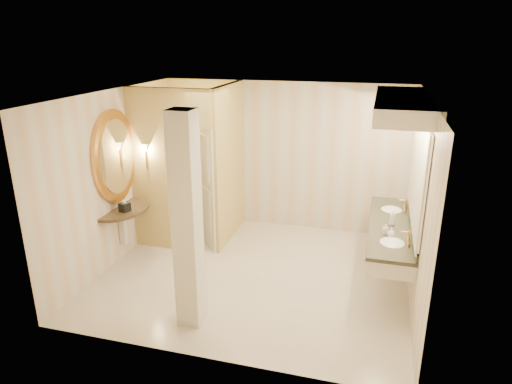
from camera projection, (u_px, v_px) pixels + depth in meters
The scene contains 16 objects.
floor at pixel (254, 274), 6.98m from camera, with size 4.50×4.50×0.00m, color beige.
ceiling at pixel (254, 95), 6.09m from camera, with size 4.50×4.50×0.00m, color white.
wall_back at pixel (283, 156), 8.36m from camera, with size 4.50×0.02×2.70m, color beige.
wall_front at pixel (202, 251), 4.71m from camera, with size 4.50×0.02×2.70m, color beige.
wall_left at pixel (115, 178), 7.10m from camera, with size 0.02×4.00×2.70m, color beige.
wall_right at pixel (419, 205), 5.97m from camera, with size 0.02×4.00×2.70m, color beige.
toilet_closet at pixel (205, 165), 7.68m from camera, with size 1.50×1.55×2.70m.
wall_sconce at pixel (146, 149), 7.28m from camera, with size 0.14×0.14×0.42m.
vanity at pixel (399, 175), 6.31m from camera, with size 0.75×2.49×2.09m.
console_shelf at pixel (117, 178), 7.07m from camera, with size 1.11×1.11×2.01m.
pillar at pixel (187, 223), 5.39m from camera, with size 0.29×0.29×2.70m, color silver.
tissue_box at pixel (125, 207), 7.03m from camera, with size 0.14×0.14×0.14m, color black.
toilet at pixel (206, 209), 8.62m from camera, with size 0.38×0.66×0.67m, color white.
soap_bottle_a at pixel (385, 229), 6.24m from camera, with size 0.06×0.06×0.14m, color beige.
soap_bottle_b at pixel (391, 232), 6.15m from camera, with size 0.10×0.10×0.13m, color silver.
soap_bottle_c at pixel (393, 218), 6.50m from camera, with size 0.09×0.09×0.23m, color #C6B28C.
Camera 1 is at (1.66, -5.96, 3.46)m, focal length 32.00 mm.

